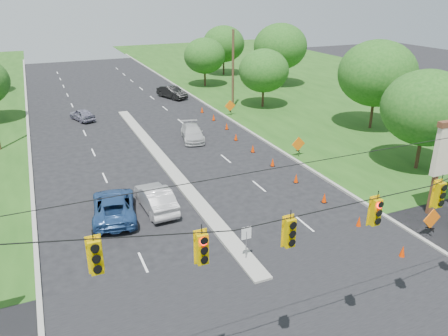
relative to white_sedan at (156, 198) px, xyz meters
name	(u,v)px	position (x,y,z in m)	size (l,w,h in m)	color
grass_right	(443,124)	(32.76, 6.45, -0.78)	(40.00, 160.00, 0.06)	#1E4714
curb_left	(29,146)	(-7.34, 16.45, -0.78)	(0.25, 110.00, 0.16)	gray
curb_right	(232,121)	(12.86, 16.45, -0.78)	(0.25, 110.00, 0.16)	gray
median	(165,164)	(2.76, 7.45, -0.78)	(1.00, 34.00, 0.18)	gray
median_sign	(246,237)	(2.76, -7.55, 0.68)	(0.55, 0.06, 2.05)	gray
signal_span	(336,248)	(2.71, -14.55, 4.19)	(25.60, 0.32, 9.00)	#422D1C
utility_pole_far_right	(233,70)	(15.26, 21.45, 3.72)	(0.28, 0.28, 9.00)	#422D1C
cone_0	(403,251)	(10.56, -10.55, -0.43)	(0.32, 0.32, 0.70)	#E23200
cone_1	(359,222)	(10.56, -7.05, -0.43)	(0.32, 0.32, 0.70)	#E23200
cone_2	(324,198)	(10.56, -3.55, -0.43)	(0.32, 0.32, 0.70)	#E23200
cone_3	(296,178)	(10.56, -0.05, -0.43)	(0.32, 0.32, 0.70)	#E23200
cone_4	(273,162)	(10.56, 3.45, -0.43)	(0.32, 0.32, 0.70)	#E23200
cone_5	(253,148)	(10.56, 6.95, -0.43)	(0.32, 0.32, 0.70)	#E23200
cone_6	(236,137)	(10.56, 10.45, -0.43)	(0.32, 0.32, 0.70)	#E23200
cone_7	(227,126)	(11.16, 13.95, -0.43)	(0.32, 0.32, 0.70)	#E23200
cone_8	(214,117)	(11.16, 17.45, -0.43)	(0.32, 0.32, 0.70)	#E23200
cone_9	(202,110)	(11.16, 20.95, -0.43)	(0.32, 0.32, 0.70)	#E23200
work_sign_0	(432,220)	(13.56, -9.55, 0.31)	(1.27, 0.58, 1.37)	black
work_sign_1	(298,145)	(13.56, 4.45, 0.31)	(1.27, 0.58, 1.37)	black
work_sign_2	(230,106)	(13.56, 18.45, 0.31)	(1.27, 0.58, 1.37)	black
tree_7	(427,108)	(20.76, -1.55, 4.17)	(6.72, 6.72, 7.84)	black
tree_8	(377,73)	(24.76, 8.45, 4.79)	(7.56, 7.56, 8.82)	black
tree_9	(264,71)	(18.76, 20.45, 3.55)	(5.88, 5.88, 6.86)	black
tree_10	(280,46)	(26.76, 30.45, 4.79)	(7.56, 7.56, 8.82)	black
tree_11	(224,44)	(22.76, 41.45, 4.17)	(6.72, 6.72, 7.84)	black
tree_12	(205,56)	(16.76, 34.45, 3.55)	(5.88, 5.88, 6.86)	black
white_sedan	(156,198)	(0.00, 0.00, 0.00)	(1.66, 4.75, 1.57)	#B5B2B2
blue_pickup	(114,206)	(-2.66, 0.05, -0.02)	(2.54, 5.50, 1.53)	navy
silver_car_far	(192,133)	(6.89, 12.32, -0.11)	(1.89, 4.66, 1.35)	#BCBCBC
silver_car_oncoming	(82,115)	(-1.85, 23.16, -0.14)	(1.52, 3.77, 1.29)	slate
dark_car_receding	(172,92)	(10.13, 29.21, -0.01)	(1.64, 4.70, 1.55)	black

